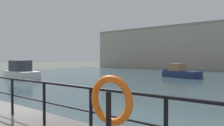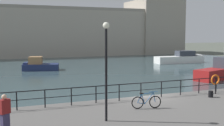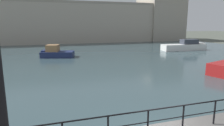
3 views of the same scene
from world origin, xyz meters
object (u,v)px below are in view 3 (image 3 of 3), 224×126
harbor_building (85,23)px  moored_white_yacht (56,53)px  moored_cabin_cruiser (185,46)px  quay_lamp_post (3,124)px

harbor_building → moored_white_yacht: (-9.28, -27.18, -4.94)m
harbor_building → moored_white_yacht: size_ratio=13.34×
moored_cabin_cruiser → quay_lamp_post: size_ratio=1.91×
quay_lamp_post → moored_white_yacht: bearing=87.6°
harbor_building → moored_cabin_cruiser: (16.14, -26.04, -4.84)m
moored_cabin_cruiser → moored_white_yacht: moored_cabin_cruiser is taller
moored_white_yacht → quay_lamp_post: bearing=102.9°
harbor_building → moored_cabin_cruiser: bearing=-58.2°
moored_white_yacht → quay_lamp_post: size_ratio=1.15×
harbor_building → moored_white_yacht: 29.14m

